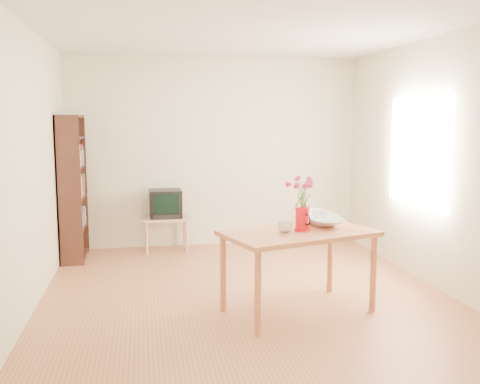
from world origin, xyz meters
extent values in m
plane|color=#9B5C37|center=(0.00, 0.00, 0.00)|extent=(4.50, 4.50, 0.00)
plane|color=white|center=(0.00, 0.00, 2.60)|extent=(4.50, 4.50, 0.00)
plane|color=#EEE8BF|center=(0.00, 2.25, 1.30)|extent=(4.00, 0.00, 4.00)
plane|color=#EEE8BF|center=(0.00, -2.25, 1.30)|extent=(4.00, 0.00, 4.00)
plane|color=#EEE8BF|center=(-2.00, 0.00, 1.30)|extent=(0.00, 4.50, 4.50)
plane|color=#EEE8BF|center=(2.00, 0.00, 1.30)|extent=(0.00, 4.50, 4.50)
plane|color=white|center=(1.98, 0.30, 1.40)|extent=(0.00, 1.30, 1.30)
cube|color=#AF643C|center=(0.38, -0.56, 0.73)|extent=(1.49, 1.12, 0.04)
cylinder|color=#AF643C|center=(-0.10, -1.04, 0.35)|extent=(0.06, 0.06, 0.71)
cylinder|color=#AF643C|center=(1.05, -0.68, 0.35)|extent=(0.06, 0.06, 0.71)
cylinder|color=#AF643C|center=(-0.29, -0.43, 0.35)|extent=(0.06, 0.06, 0.71)
cylinder|color=#AF643C|center=(0.86, -0.07, 0.35)|extent=(0.06, 0.06, 0.71)
cube|color=tan|center=(-0.70, 1.97, 0.45)|extent=(0.60, 0.45, 0.03)
cylinder|color=tan|center=(-0.96, 1.78, 0.22)|extent=(0.04, 0.04, 0.43)
cylinder|color=tan|center=(-0.44, 1.78, 0.22)|extent=(0.04, 0.04, 0.43)
cylinder|color=tan|center=(-0.96, 2.15, 0.22)|extent=(0.04, 0.04, 0.43)
cylinder|color=tan|center=(-0.44, 2.15, 0.22)|extent=(0.04, 0.04, 0.43)
cube|color=black|center=(-1.85, 1.41, 0.90)|extent=(0.28, 0.02, 1.80)
cube|color=black|center=(-1.85, 2.09, 0.90)|extent=(0.28, 0.03, 1.80)
cube|color=black|center=(-1.98, 1.75, 0.90)|extent=(0.02, 0.70, 1.80)
cube|color=black|center=(-1.85, 1.75, 0.04)|extent=(0.27, 0.65, 0.02)
cube|color=black|center=(-1.85, 1.75, 0.40)|extent=(0.27, 0.65, 0.02)
cube|color=black|center=(-1.85, 1.75, 0.78)|extent=(0.27, 0.65, 0.02)
cube|color=black|center=(-1.85, 1.75, 1.16)|extent=(0.27, 0.65, 0.02)
cube|color=black|center=(-1.85, 1.75, 1.52)|extent=(0.27, 0.65, 0.02)
cube|color=black|center=(-1.85, 1.75, 1.78)|extent=(0.27, 0.65, 0.02)
cylinder|color=red|center=(0.42, -0.54, 0.85)|extent=(0.12, 0.12, 0.21)
cylinder|color=red|center=(0.42, -0.54, 0.76)|extent=(0.14, 0.14, 0.02)
cylinder|color=red|center=(0.42, -0.54, 0.96)|extent=(0.13, 0.13, 0.01)
cone|color=red|center=(0.40, -0.60, 0.94)|extent=(0.06, 0.08, 0.06)
torus|color=black|center=(0.44, -0.47, 0.86)|extent=(0.04, 0.10, 0.10)
imported|color=white|center=(0.24, -0.59, 0.80)|extent=(0.17, 0.17, 0.10)
imported|color=white|center=(0.69, -0.22, 0.99)|extent=(0.51, 0.51, 0.48)
imported|color=white|center=(0.65, -0.22, 0.94)|extent=(0.09, 0.09, 0.06)
imported|color=white|center=(0.74, -0.20, 0.94)|extent=(0.08, 0.08, 0.06)
cube|color=black|center=(-0.70, 1.97, 0.64)|extent=(0.42, 0.39, 0.36)
cube|color=black|center=(-0.70, 2.04, 0.66)|extent=(0.29, 0.21, 0.25)
cube|color=black|center=(-0.70, 1.77, 0.66)|extent=(0.33, 0.02, 0.25)
camera|label=1|loc=(-0.98, -5.09, 1.74)|focal=40.00mm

